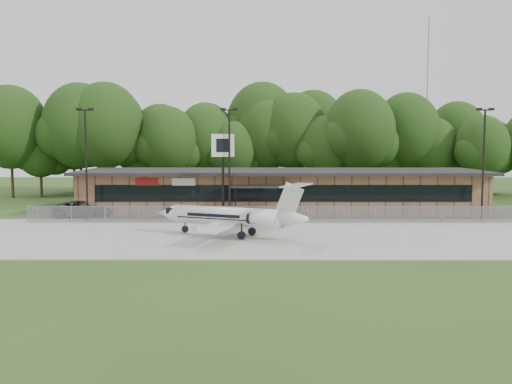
{
  "coord_description": "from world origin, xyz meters",
  "views": [
    {
      "loc": [
        -2.42,
        -35.11,
        7.24
      ],
      "look_at": [
        -2.58,
        12.0,
        3.05
      ],
      "focal_mm": 40.0,
      "sensor_mm": 36.0,
      "label": 1
    }
  ],
  "objects_px": {
    "terminal": "(281,190)",
    "pole_sign": "(223,154)",
    "business_jet": "(233,218)",
    "suv": "(84,209)"
  },
  "relations": [
    {
      "from": "suv",
      "to": "pole_sign",
      "type": "xyz_separation_m",
      "value": [
        13.53,
        -2.23,
        5.25
      ]
    },
    {
      "from": "business_jet",
      "to": "suv",
      "type": "xyz_separation_m",
      "value": [
        -14.85,
        11.56,
        -0.72
      ]
    },
    {
      "from": "suv",
      "to": "pole_sign",
      "type": "distance_m",
      "value": 14.68
    },
    {
      "from": "terminal",
      "to": "pole_sign",
      "type": "height_order",
      "value": "pole_sign"
    },
    {
      "from": "terminal",
      "to": "pole_sign",
      "type": "distance_m",
      "value": 9.87
    },
    {
      "from": "terminal",
      "to": "business_jet",
      "type": "xyz_separation_m",
      "value": [
        -4.28,
        -16.48,
        -0.66
      ]
    },
    {
      "from": "terminal",
      "to": "business_jet",
      "type": "distance_m",
      "value": 17.04
    },
    {
      "from": "business_jet",
      "to": "pole_sign",
      "type": "distance_m",
      "value": 10.46
    },
    {
      "from": "business_jet",
      "to": "pole_sign",
      "type": "bearing_deg",
      "value": 120.85
    },
    {
      "from": "terminal",
      "to": "pole_sign",
      "type": "bearing_deg",
      "value": -128.12
    }
  ]
}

